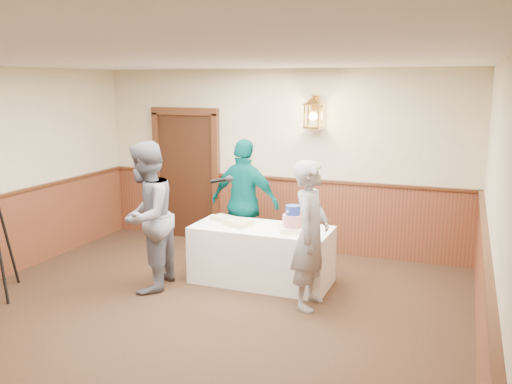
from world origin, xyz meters
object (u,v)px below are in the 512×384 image
Objects in this scene: sheet_cake_yellow at (237,223)px; assistant_p at (245,203)px; display_table at (262,255)px; baker at (311,235)px; interviewer at (146,217)px; sheet_cake_green at (222,218)px; tiered_cake at (293,221)px.

assistant_p is (-0.16, 0.65, 0.12)m from sheet_cake_yellow.
baker reaches higher than display_table.
interviewer reaches higher than display_table.
sheet_cake_yellow is 0.18× the size of interviewer.
sheet_cake_green is 0.50m from assistant_p.
sheet_cake_green is 0.14× the size of assistant_p.
interviewer is at bearing -157.97° from tiered_cake.
display_table is 6.85× the size of sheet_cake_green.
display_table is at bearing 172.25° from tiered_cake.
display_table is 1.57m from interviewer.
interviewer is 1.04× the size of assistant_p.
interviewer is 2.07m from baker.
assistant_p is at bearing 50.43° from baker.
assistant_p reaches higher than display_table.
tiered_cake is at bearing 151.57° from assistant_p.
baker is at bearing -33.43° from display_table.
display_table is at bearing 58.29° from baker.
sheet_cake_green is at bearing 66.82° from baker.
display_table is 0.67m from tiered_cake.
display_table is 5.27× the size of sheet_cake_yellow.
baker is 1.71m from assistant_p.
assistant_p reaches higher than sheet_cake_green.
interviewer is (-1.70, -0.69, 0.06)m from tiered_cake.
tiered_cake is (0.44, -0.06, 0.51)m from display_table.
baker is (0.36, -0.47, -0.02)m from tiered_cake.
sheet_cake_yellow is (-0.32, -0.05, 0.41)m from display_table.
tiered_cake is at bearing 39.36° from baker.
baker is at bearing -23.27° from sheet_cake_yellow.
baker is at bearing 145.79° from assistant_p.
sheet_cake_yellow is 0.68m from assistant_p.
interviewer is 1.55m from assistant_p.
interviewer reaches higher than sheet_cake_yellow.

